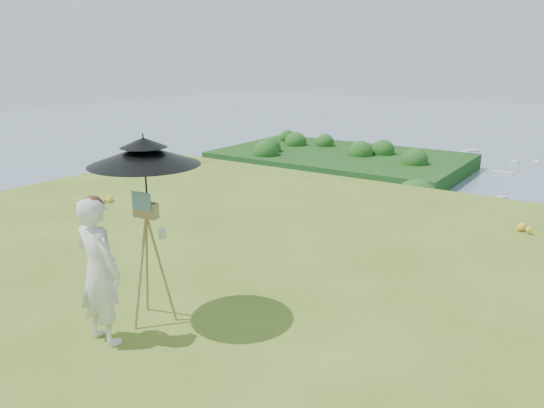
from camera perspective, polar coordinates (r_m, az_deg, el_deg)
The scene contains 8 objects.
ground at distance 6.93m, azimuth -8.35°, elevation -9.13°, with size 14.00×14.00×0.00m, color #4E6B1E.
peninsula at distance 181.05m, azimuth 7.39°, elevation 5.45°, with size 90.00×60.00×12.00m, color #16370F, non-canonical shape.
slope_trees at distance 43.67m, azimuth 25.52°, elevation -10.11°, with size 110.00×50.00×6.00m, color #1E4A16, non-canonical shape.
wildflowers at distance 7.07m, azimuth -7.01°, elevation -8.01°, with size 10.00×10.50×0.12m, color yellow, non-canonical shape.
painter at distance 5.69m, azimuth -18.12°, elevation -6.89°, with size 0.57×0.37×1.57m, color silver.
field_easel at distance 6.00m, azimuth -13.09°, elevation -5.61°, with size 0.57×0.57×1.50m, color olive, non-canonical shape.
sun_umbrella at distance 5.76m, azimuth -13.46°, elevation 3.09°, with size 1.18×1.18×0.88m, color black, non-canonical shape.
painter_cap at distance 5.45m, azimuth -18.78°, elevation 0.32°, with size 0.20×0.24×0.10m, color #DB7880, non-canonical shape.
Camera 1 is at (4.29, -4.61, 2.89)m, focal length 35.00 mm.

